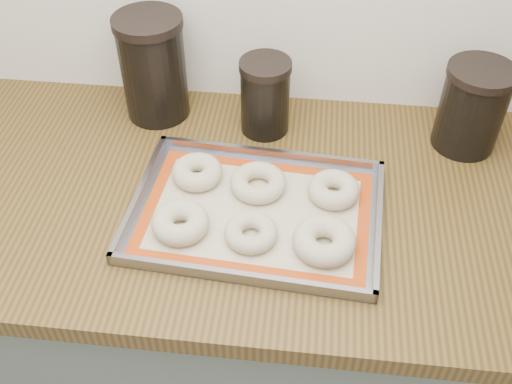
# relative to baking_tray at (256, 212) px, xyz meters

# --- Properties ---
(cabinet) EXTENTS (3.00, 0.65, 0.86)m
(cabinet) POSITION_rel_baking_tray_xyz_m (0.03, 0.06, -0.48)
(cabinet) COLOR #576156
(cabinet) RESTS_ON floor
(countertop) EXTENTS (3.06, 0.68, 0.04)m
(countertop) POSITION_rel_baking_tray_xyz_m (0.03, 0.06, -0.03)
(countertop) COLOR brown
(countertop) RESTS_ON cabinet
(baking_tray) EXTENTS (0.48, 0.36, 0.03)m
(baking_tray) POSITION_rel_baking_tray_xyz_m (0.00, 0.00, 0.00)
(baking_tray) COLOR gray
(baking_tray) RESTS_ON countertop
(baking_mat) EXTENTS (0.44, 0.32, 0.00)m
(baking_mat) POSITION_rel_baking_tray_xyz_m (0.00, 0.00, -0.00)
(baking_mat) COLOR #C6B793
(baking_mat) RESTS_ON baking_tray
(bagel_front_left) EXTENTS (0.13, 0.13, 0.04)m
(bagel_front_left) POSITION_rel_baking_tray_xyz_m (-0.13, -0.06, 0.02)
(bagel_front_left) COLOR #C4B898
(bagel_front_left) RESTS_ON baking_mat
(bagel_front_mid) EXTENTS (0.12, 0.12, 0.03)m
(bagel_front_mid) POSITION_rel_baking_tray_xyz_m (-0.00, -0.06, 0.01)
(bagel_front_mid) COLOR #C4B898
(bagel_front_mid) RESTS_ON baking_mat
(bagel_front_right) EXTENTS (0.12, 0.12, 0.04)m
(bagel_front_right) POSITION_rel_baking_tray_xyz_m (0.13, -0.07, 0.02)
(bagel_front_right) COLOR #C4B898
(bagel_front_right) RESTS_ON baking_mat
(bagel_back_left) EXTENTS (0.11, 0.11, 0.04)m
(bagel_back_left) POSITION_rel_baking_tray_xyz_m (-0.13, 0.08, 0.02)
(bagel_back_left) COLOR #C4B898
(bagel_back_left) RESTS_ON baking_mat
(bagel_back_mid) EXTENTS (0.11, 0.11, 0.03)m
(bagel_back_mid) POSITION_rel_baking_tray_xyz_m (-0.00, 0.07, 0.01)
(bagel_back_mid) COLOR #C4B898
(bagel_back_mid) RESTS_ON baking_mat
(bagel_back_right) EXTENTS (0.12, 0.12, 0.04)m
(bagel_back_right) POSITION_rel_baking_tray_xyz_m (0.14, 0.06, 0.02)
(bagel_back_right) COLOR #C4B898
(bagel_back_right) RESTS_ON baking_mat
(canister_left) EXTENTS (0.14, 0.14, 0.23)m
(canister_left) POSITION_rel_baking_tray_xyz_m (-0.25, 0.30, 0.11)
(canister_left) COLOR black
(canister_left) RESTS_ON countertop
(canister_mid) EXTENTS (0.11, 0.11, 0.17)m
(canister_mid) POSITION_rel_baking_tray_xyz_m (-0.01, 0.26, 0.08)
(canister_mid) COLOR black
(canister_mid) RESTS_ON countertop
(canister_right) EXTENTS (0.14, 0.14, 0.18)m
(canister_right) POSITION_rel_baking_tray_xyz_m (0.41, 0.26, 0.09)
(canister_right) COLOR black
(canister_right) RESTS_ON countertop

